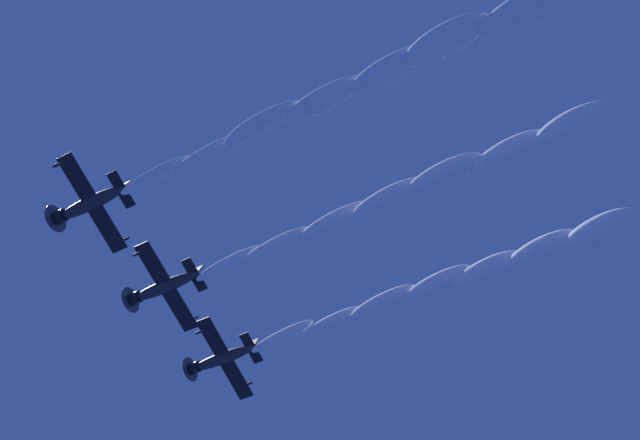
# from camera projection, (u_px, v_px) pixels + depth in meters

# --- Properties ---
(airplane_lead) EXTENTS (8.23, 8.29, 3.41)m
(airplane_lead) POSITION_uv_depth(u_px,v_px,m) (88.00, 204.00, 69.10)
(airplane_lead) COLOR #232328
(airplane_left_wingman) EXTENTS (8.22, 8.30, 3.27)m
(airplane_left_wingman) POSITION_uv_depth(u_px,v_px,m) (163.00, 287.00, 74.23)
(airplane_left_wingman) COLOR #232328
(airplane_right_wingman) EXTENTS (8.23, 8.26, 3.48)m
(airplane_right_wingman) POSITION_uv_depth(u_px,v_px,m) (221.00, 359.00, 80.22)
(airplane_right_wingman) COLOR #232328
(smoke_trail_lead) EXTENTS (31.26, 27.15, 6.69)m
(smoke_trail_lead) POSITION_uv_depth(u_px,v_px,m) (381.00, 73.00, 60.03)
(smoke_trail_lead) COLOR white
(smoke_trail_left_wingman) EXTENTS (30.95, 27.18, 6.38)m
(smoke_trail_left_wingman) POSITION_uv_depth(u_px,v_px,m) (443.00, 178.00, 65.22)
(smoke_trail_left_wingman) COLOR white
(smoke_trail_right_wingman) EXTENTS (30.77, 26.46, 6.70)m
(smoke_trail_right_wingman) POSITION_uv_depth(u_px,v_px,m) (483.00, 270.00, 71.25)
(smoke_trail_right_wingman) COLOR white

